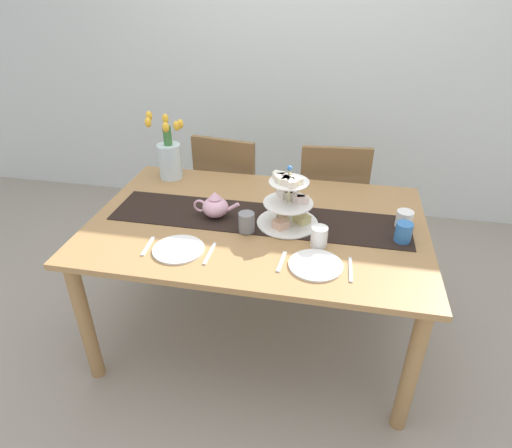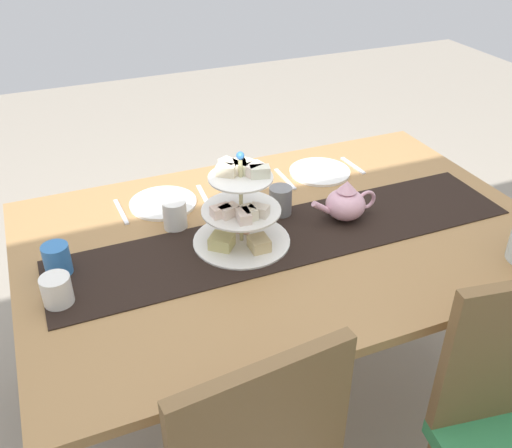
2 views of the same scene
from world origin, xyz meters
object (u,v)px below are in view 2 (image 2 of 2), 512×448
(tiered_cake_stand, at_px, (241,213))
(mug_white_text, at_px, (175,215))
(fork_left, at_px, (353,166))
(fork_right, at_px, (203,195))
(knife_right, at_px, (121,212))
(mug_grey, at_px, (280,201))
(teapot, at_px, (346,203))
(dinner_plate_left, at_px, (320,172))
(mug_orange, at_px, (57,260))
(cream_jug, at_px, (57,291))
(dinner_plate_right, at_px, (163,203))
(knife_left, at_px, (285,179))
(dining_table, at_px, (284,256))

(tiered_cake_stand, bearing_deg, mug_white_text, -45.76)
(fork_left, distance_m, fork_right, 0.61)
(knife_right, relative_size, mug_grey, 1.79)
(teapot, height_order, dinner_plate_left, teapot)
(teapot, xyz_separation_m, mug_white_text, (0.53, -0.16, -0.01))
(dinner_plate_left, relative_size, mug_orange, 2.42)
(mug_grey, bearing_deg, knife_right, -23.59)
(cream_jug, bearing_deg, dinner_plate_right, -134.02)
(tiered_cake_stand, distance_m, dinner_plate_left, 0.56)
(dinner_plate_left, distance_m, knife_right, 0.75)
(fork_right, relative_size, mug_grey, 1.58)
(dinner_plate_left, height_order, mug_white_text, mug_white_text)
(knife_left, relative_size, knife_right, 1.00)
(dinner_plate_left, relative_size, knife_right, 1.35)
(tiered_cake_stand, bearing_deg, knife_right, -46.77)
(knife_left, bearing_deg, dinner_plate_right, 0.00)
(dining_table, distance_m, mug_orange, 0.70)
(dinner_plate_right, distance_m, mug_orange, 0.46)
(mug_grey, bearing_deg, dinner_plate_left, -141.00)
(teapot, relative_size, fork_right, 1.59)
(mug_orange, bearing_deg, mug_grey, -175.59)
(fork_left, relative_size, knife_left, 0.88)
(cream_jug, distance_m, mug_grey, 0.76)
(dinner_plate_left, distance_m, knife_left, 0.15)
(knife_right, bearing_deg, fork_left, 180.00)
(fork_left, bearing_deg, mug_grey, 27.60)
(dining_table, xyz_separation_m, dinner_plate_right, (0.31, -0.32, 0.10))
(fork_left, xyz_separation_m, knife_left, (0.29, 0.00, 0.00))
(fork_left, xyz_separation_m, mug_orange, (1.13, 0.27, 0.04))
(mug_grey, bearing_deg, fork_left, -152.40)
(tiered_cake_stand, bearing_deg, cream_jug, 7.98)
(dinner_plate_right, distance_m, mug_grey, 0.41)
(knife_left, distance_m, mug_white_text, 0.49)
(mug_grey, xyz_separation_m, mug_orange, (0.72, 0.06, -0.00))
(mug_orange, bearing_deg, knife_right, -130.36)
(fork_right, bearing_deg, mug_grey, 133.02)
(tiered_cake_stand, relative_size, dinner_plate_left, 1.32)
(dining_table, relative_size, fork_left, 10.98)
(fork_left, relative_size, knife_right, 0.88)
(dining_table, bearing_deg, knife_right, -35.20)
(knife_right, distance_m, mug_grey, 0.54)
(teapot, bearing_deg, dining_table, 0.00)
(tiered_cake_stand, xyz_separation_m, teapot, (-0.37, -0.00, -0.05))
(cream_jug, xyz_separation_m, mug_grey, (-0.73, -0.19, 0.01))
(dining_table, bearing_deg, teapot, 180.00)
(tiered_cake_stand, distance_m, mug_grey, 0.22)
(tiered_cake_stand, xyz_separation_m, mug_white_text, (0.16, -0.17, -0.06))
(cream_jug, relative_size, dinner_plate_left, 0.37)
(mug_white_text, bearing_deg, teapot, 162.86)
(dinner_plate_left, relative_size, mug_white_text, 2.42)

